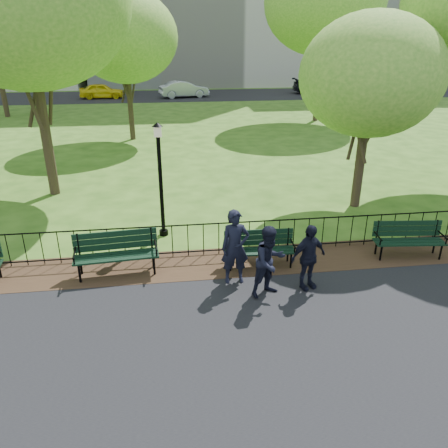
{
  "coord_description": "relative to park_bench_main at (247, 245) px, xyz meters",
  "views": [
    {
      "loc": [
        -2.22,
        -8.15,
        5.29
      ],
      "look_at": [
        -0.93,
        1.5,
        1.07
      ],
      "focal_mm": 35.0,
      "sensor_mm": 36.0,
      "label": 1
    }
  ],
  "objects": [
    {
      "name": "person_left",
      "position": [
        -0.4,
        -0.64,
        0.28
      ],
      "size": [
        0.65,
        0.43,
        1.76
      ],
      "primitive_type": "imported",
      "rotation": [
        0.0,
        0.0,
        0.01
      ],
      "color": "black",
      "rests_on": "asphalt_path"
    },
    {
      "name": "person_right",
      "position": [
        1.17,
        -1.12,
        0.16
      ],
      "size": [
        0.97,
        0.66,
        1.54
      ],
      "primitive_type": "imported",
      "rotation": [
        0.0,
        0.0,
        0.35
      ],
      "color": "black",
      "rests_on": "asphalt_path"
    },
    {
      "name": "tree_far_e",
      "position": [
        8.2,
        19.32,
        6.52
      ],
      "size": [
        7.37,
        7.37,
        10.27
      ],
      "color": "#2D2116",
      "rests_on": "ground"
    },
    {
      "name": "tree_near_e",
      "position": [
        4.38,
        3.71,
        3.55
      ],
      "size": [
        4.31,
        4.31,
        6.01
      ],
      "color": "#2D2116",
      "rests_on": "ground"
    },
    {
      "name": "asphalt_path",
      "position": [
        0.4,
        -4.62,
        -0.61
      ],
      "size": [
        60.0,
        9.2,
        0.01
      ],
      "primitive_type": "cube",
      "color": "black",
      "rests_on": "ground"
    },
    {
      "name": "lamppost",
      "position": [
        -2.03,
        2.19,
        1.14
      ],
      "size": [
        0.29,
        0.29,
        3.22
      ],
      "color": "black",
      "rests_on": "ground"
    },
    {
      "name": "park_bench_main",
      "position": [
        0.0,
        0.0,
        0.0
      ],
      "size": [
        1.76,
        0.6,
        0.98
      ],
      "rotation": [
        0.0,
        0.0,
        -0.04
      ],
      "color": "black",
      "rests_on": "ground"
    },
    {
      "name": "park_bench_left_a",
      "position": [
        -3.14,
        0.15,
        0.02
      ],
      "size": [
        2.01,
        0.77,
        1.12
      ],
      "rotation": [
        0.0,
        0.0,
        0.09
      ],
      "color": "black",
      "rests_on": "ground"
    },
    {
      "name": "dirt_strip",
      "position": [
        0.4,
        0.28,
        -0.6
      ],
      "size": [
        60.0,
        1.6,
        0.01
      ],
      "primitive_type": "cube",
      "color": "#322314",
      "rests_on": "ground"
    },
    {
      "name": "sedan_silver",
      "position": [
        0.03,
        32.28,
        0.13
      ],
      "size": [
        4.7,
        2.52,
        1.47
      ],
      "primitive_type": "imported",
      "rotation": [
        0.0,
        0.0,
        1.8
      ],
      "color": "#B3B6BB",
      "rests_on": "far_street"
    },
    {
      "name": "person_mid",
      "position": [
        0.25,
        -1.28,
        0.21
      ],
      "size": [
        0.89,
        0.7,
        1.62
      ],
      "primitive_type": "imported",
      "rotation": [
        0.0,
        0.0,
        0.43
      ],
      "color": "black",
      "rests_on": "asphalt_path"
    },
    {
      "name": "far_street",
      "position": [
        0.4,
        33.78,
        -0.61
      ],
      "size": [
        70.0,
        9.0,
        0.01
      ],
      "primitive_type": "cube",
      "color": "black",
      "rests_on": "ground"
    },
    {
      "name": "ground",
      "position": [
        0.4,
        -1.22,
        -0.62
      ],
      "size": [
        120.0,
        120.0,
        0.0
      ],
      "primitive_type": "plane",
      "color": "#2F5817"
    },
    {
      "name": "tree_far_c",
      "position": [
        -3.63,
        15.12,
        4.6
      ],
      "size": [
        5.39,
        5.39,
        7.51
      ],
      "color": "#2D2116",
      "rests_on": "ground"
    },
    {
      "name": "iron_fence",
      "position": [
        0.4,
        0.78,
        -0.12
      ],
      "size": [
        24.06,
        0.06,
        1.0
      ],
      "color": "black",
      "rests_on": "ground"
    },
    {
      "name": "sedan_dark",
      "position": [
        13.35,
        33.67,
        0.14
      ],
      "size": [
        5.16,
        2.17,
        1.49
      ],
      "primitive_type": "imported",
      "rotation": [
        0.0,
        0.0,
        1.55
      ],
      "color": "black",
      "rests_on": "far_street"
    },
    {
      "name": "park_bench_right_a",
      "position": [
        4.22,
        0.06,
        -0.04
      ],
      "size": [
        1.81,
        0.72,
        1.0
      ],
      "rotation": [
        0.0,
        0.0,
        -0.1
      ],
      "color": "black",
      "rests_on": "ground"
    },
    {
      "name": "taxi",
      "position": [
        -7.36,
        32.62,
        0.06
      ],
      "size": [
        3.93,
        1.71,
        1.32
      ],
      "primitive_type": "imported",
      "rotation": [
        0.0,
        0.0,
        1.61
      ],
      "color": "yellow",
      "rests_on": "far_street"
    }
  ]
}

